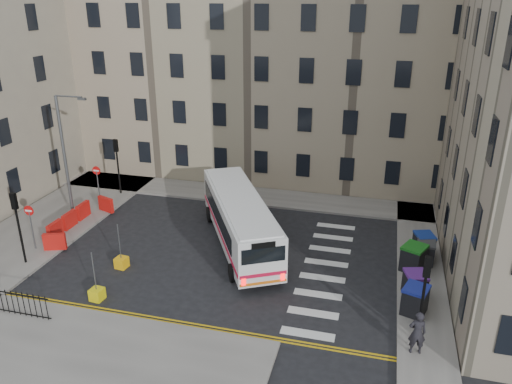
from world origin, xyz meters
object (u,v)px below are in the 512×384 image
at_px(bollard_chevron, 97,294).
at_px(wheelie_bin_d, 425,252).
at_px(bus, 240,218).
at_px(wheelie_bin_a, 415,300).
at_px(pedestrian, 417,333).
at_px(bollard_yellow, 122,263).
at_px(wheelie_bin_e, 424,244).
at_px(wheelie_bin_c, 413,258).
at_px(wheelie_bin_b, 415,284).
at_px(streetlamp, 64,156).

bearing_deg(bollard_chevron, wheelie_bin_d, 25.95).
height_order(bus, wheelie_bin_a, bus).
xyz_separation_m(pedestrian, bollard_yellow, (-15.22, 3.28, -0.82)).
xyz_separation_m(wheelie_bin_a, bollard_yellow, (-15.25, 0.41, -0.52)).
relative_size(wheelie_bin_e, bollard_chevron, 2.32).
height_order(pedestrian, bollard_yellow, pedestrian).
height_order(wheelie_bin_d, bollard_yellow, wheelie_bin_d).
bearing_deg(bus, wheelie_bin_d, -26.99).
xyz_separation_m(wheelie_bin_c, wheelie_bin_e, (0.61, 1.87, -0.07)).
distance_m(bus, wheelie_bin_b, 10.37).
bearing_deg(wheelie_bin_a, bollard_yellow, -163.31).
bearing_deg(wheelie_bin_a, pedestrian, -72.43).
relative_size(streetlamp, bollard_chevron, 13.57).
xyz_separation_m(streetlamp, wheelie_bin_e, (22.17, 0.52, -3.55)).
relative_size(bus, wheelie_bin_a, 7.28).
distance_m(streetlamp, wheelie_bin_e, 22.46).
height_order(bus, wheelie_bin_e, bus).
distance_m(bus, bollard_yellow, 7.04).
relative_size(wheelie_bin_e, bollard_yellow, 2.32).
height_order(wheelie_bin_b, bollard_yellow, wheelie_bin_b).
relative_size(wheelie_bin_a, wheelie_bin_b, 1.08).
height_order(wheelie_bin_c, bollard_chevron, wheelie_bin_c).
relative_size(bus, wheelie_bin_e, 7.72).
height_order(bus, pedestrian, bus).
bearing_deg(wheelie_bin_a, bus, 173.04).
distance_m(wheelie_bin_e, bollard_chevron, 17.72).
xyz_separation_m(streetlamp, bollard_chevron, (6.64, -8.00, -4.04)).
relative_size(bus, wheelie_bin_d, 8.66).
relative_size(wheelie_bin_b, wheelie_bin_e, 0.98).
bearing_deg(wheelie_bin_a, wheelie_bin_c, 107.70).
xyz_separation_m(wheelie_bin_e, bollard_chevron, (-15.53, -8.52, -0.49)).
xyz_separation_m(streetlamp, pedestrian, (21.49, -8.22, -3.21)).
xyz_separation_m(wheelie_bin_a, wheelie_bin_b, (0.04, 1.41, -0.04)).
distance_m(wheelie_bin_d, pedestrian, 7.84).
distance_m(wheelie_bin_e, bollard_yellow, 16.81).
distance_m(wheelie_bin_b, bollard_yellow, 15.33).
height_order(wheelie_bin_b, bollard_chevron, wheelie_bin_b).
height_order(wheelie_bin_c, bollard_yellow, wheelie_bin_c).
xyz_separation_m(streetlamp, bollard_yellow, (6.27, -4.93, -4.04)).
relative_size(wheelie_bin_b, wheelie_bin_c, 0.84).
relative_size(streetlamp, bollard_yellow, 13.57).
bearing_deg(pedestrian, bollard_yellow, -20.60).
height_order(wheelie_bin_a, wheelie_bin_e, wheelie_bin_a).
relative_size(wheelie_bin_a, wheelie_bin_e, 1.06).
bearing_deg(wheelie_bin_b, wheelie_bin_e, 66.72).
bearing_deg(wheelie_bin_c, pedestrian, -65.87).
xyz_separation_m(wheelie_bin_c, bollard_yellow, (-15.29, -3.58, -0.56)).
bearing_deg(bollard_chevron, pedestrian, -0.84).
distance_m(wheelie_bin_b, wheelie_bin_d, 3.57).
height_order(wheelie_bin_d, bollard_chevron, wheelie_bin_d).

